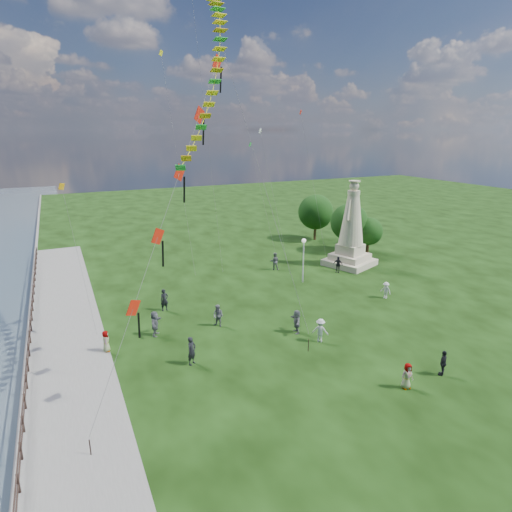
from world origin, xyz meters
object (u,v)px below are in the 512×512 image
person_3 (443,363)px  person_8 (386,290)px  person_0 (192,351)px  person_11 (297,321)px  person_2 (320,330)px  person_6 (164,300)px  statue (351,234)px  person_10 (106,343)px  person_9 (338,265)px  person_5 (155,323)px  person_4 (407,376)px  person_1 (218,316)px  person_7 (275,261)px  lamppost (304,251)px

person_3 → person_8: bearing=-148.5°
person_0 → person_11: size_ratio=1.06×
person_2 → person_6: 13.08m
statue → person_10: bearing=177.0°
person_9 → person_5: bearing=-111.5°
person_0 → statue: bearing=-4.6°
person_10 → person_2: bearing=-100.4°
person_4 → person_11: person_11 is taller
person_4 → person_3: bearing=7.0°
person_4 → person_9: size_ratio=0.92×
person_0 → person_8: bearing=-24.3°
person_0 → person_1: 5.53m
person_4 → person_8: person_4 is taller
statue → person_7: size_ratio=4.92×
person_10 → person_7: bearing=-50.5°
person_8 → person_10: (-23.32, 0.41, -0.01)m
statue → person_9: 4.04m
person_2 → person_5: size_ratio=0.92×
person_9 → person_10: size_ratio=1.16×
statue → person_4: bearing=-140.6°
person_7 → person_11: person_7 is taller
person_11 → lamppost: bearing=160.2°
person_5 → person_11: person_5 is taller
person_2 → person_5: 11.74m
statue → person_10: 27.94m
person_0 → person_10: bearing=106.0°
person_0 → person_5: person_0 is taller
person_1 → person_7: (10.15, 10.27, 0.07)m
person_0 → person_1: (3.39, 4.37, -0.07)m
lamppost → person_3: lamppost is taller
person_0 → person_4: 12.89m
person_2 → person_4: 6.96m
person_4 → person_9: person_9 is taller
person_5 → person_7: person_7 is taller
person_9 → person_11: (-10.85, -10.06, 0.03)m
person_10 → person_1: bearing=-77.4°
person_0 → person_2: size_ratio=1.09×
statue → person_8: 10.05m
person_7 → person_11: (-5.35, -13.64, -0.06)m
lamppost → person_8: (4.40, -6.68, -2.39)m
person_7 → person_6: bearing=50.2°
person_2 → person_5: (-10.17, 5.86, 0.07)m
person_6 → person_7: (13.07, 5.61, 0.01)m
person_6 → person_10: size_ratio=1.26×
person_0 → person_3: (13.28, -7.62, -0.12)m
person_0 → person_3: 15.31m
statue → person_3: bearing=-134.0°
statue → person_5: statue is taller
person_0 → person_4: bearing=-71.7°
statue → lamppost: size_ratio=2.11×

